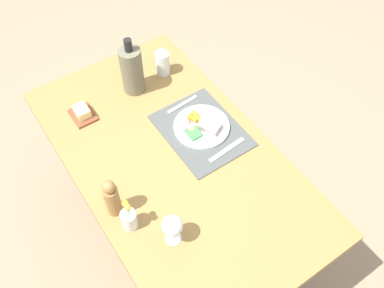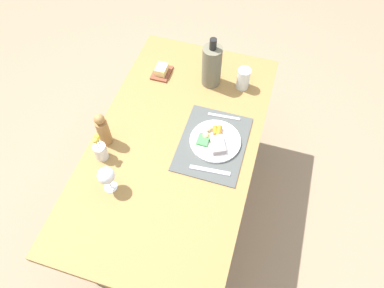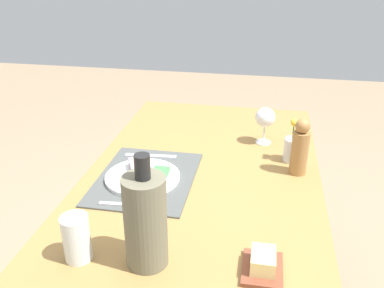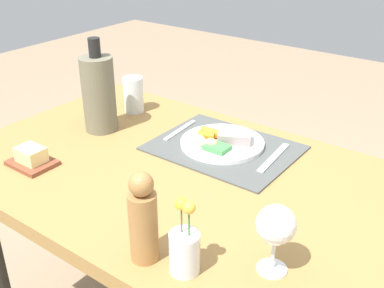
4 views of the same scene
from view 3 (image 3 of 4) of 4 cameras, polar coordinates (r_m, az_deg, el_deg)
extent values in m
cube|color=olive|center=(1.46, 1.31, -5.27)|extent=(1.46, 0.82, 0.04)
cylinder|color=#282823|center=(2.24, -3.88, -4.89)|extent=(0.05, 0.05, 0.72)
cylinder|color=#282823|center=(2.18, 11.82, -6.26)|extent=(0.05, 0.05, 0.72)
cube|color=#4B4F4C|center=(1.45, -6.33, -4.68)|extent=(0.42, 0.33, 0.01)
cylinder|color=white|center=(1.44, -6.82, -4.55)|extent=(0.26, 0.26, 0.01)
cube|color=gray|center=(1.46, -7.23, -3.11)|extent=(0.12, 0.10, 0.03)
cylinder|color=orange|center=(1.40, -7.57, -4.55)|extent=(0.08, 0.04, 0.03)
cylinder|color=orange|center=(1.38, -6.83, -4.94)|extent=(0.06, 0.04, 0.02)
ellipsoid|color=#CCC376|center=(1.41, -4.93, -4.18)|extent=(0.04, 0.03, 0.03)
ellipsoid|color=#C9B785|center=(1.39, -4.75, -4.71)|extent=(0.04, 0.03, 0.02)
ellipsoid|color=#C7B184|center=(1.37, -5.52, -5.13)|extent=(0.04, 0.03, 0.02)
cube|color=#43974A|center=(1.43, -4.41, -3.92)|extent=(0.07, 0.06, 0.01)
cube|color=silver|center=(1.59, -5.72, -1.64)|extent=(0.04, 0.20, 0.00)
cube|color=silver|center=(1.31, -9.08, -8.26)|extent=(0.03, 0.17, 0.00)
cube|color=brown|center=(1.08, 9.67, -16.64)|extent=(0.13, 0.10, 0.01)
cube|color=#F3DC8C|center=(1.07, 9.78, -15.54)|extent=(0.08, 0.06, 0.04)
cylinder|color=silver|center=(1.59, 13.63, -0.80)|extent=(0.06, 0.06, 0.09)
cylinder|color=#3F7233|center=(1.58, 13.63, 0.41)|extent=(0.00, 0.00, 0.15)
sphere|color=gold|center=(1.55, 13.92, 3.01)|extent=(0.03, 0.03, 0.03)
cylinder|color=#3F7233|center=(1.56, 13.66, 0.17)|extent=(0.00, 0.00, 0.16)
sphere|color=yellow|center=(1.53, 13.96, 2.84)|extent=(0.03, 0.03, 0.03)
cylinder|color=silver|center=(1.11, -15.65, -12.40)|extent=(0.07, 0.07, 0.13)
cylinder|color=#A8D1CD|center=(1.12, -15.50, -13.42)|extent=(0.07, 0.07, 0.07)
cylinder|color=#6A6651|center=(1.03, -6.42, -10.64)|extent=(0.11, 0.11, 0.25)
cylinder|color=black|center=(0.95, -6.87, -3.14)|extent=(0.04, 0.04, 0.06)
cylinder|color=white|center=(1.73, 9.80, 0.24)|extent=(0.06, 0.06, 0.00)
cylinder|color=white|center=(1.71, 9.89, 1.40)|extent=(0.01, 0.01, 0.07)
sphere|color=white|center=(1.68, 10.07, 3.64)|extent=(0.08, 0.08, 0.08)
cylinder|color=#A4733F|center=(1.49, 14.59, -1.21)|extent=(0.06, 0.06, 0.16)
sphere|color=#A4733F|center=(1.45, 15.03, 2.41)|extent=(0.05, 0.05, 0.05)
camera|label=1|loc=(2.32, 24.84, 43.27)|focal=39.09mm
camera|label=2|loc=(2.35, -5.57, 43.95)|focal=32.84mm
camera|label=4|loc=(2.01, 33.12, 19.81)|focal=44.06mm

